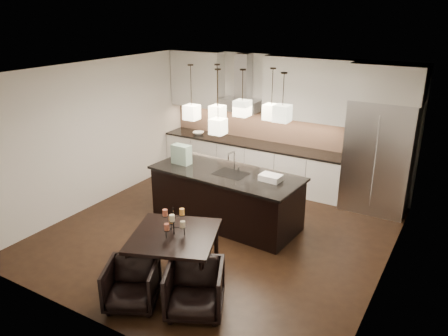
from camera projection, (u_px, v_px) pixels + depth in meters
The scene contains 37 objects.
floor at pixel (218, 233), 7.66m from camera, with size 5.50×5.50×0.02m, color black.
ceiling at pixel (217, 70), 6.68m from camera, with size 5.50×5.50×0.02m, color white.
wall_back at pixel (284, 122), 9.40m from camera, with size 5.50×0.02×2.80m, color silver.
wall_front at pixel (91, 225), 4.94m from camera, with size 5.50×0.02×2.80m, color silver.
wall_left at pixel (97, 134), 8.49m from camera, with size 0.02×5.50×2.80m, color silver.
wall_right at pixel (393, 191), 5.86m from camera, with size 0.02×5.50×2.80m, color silver.
refrigerator at pixel (379, 157), 8.21m from camera, with size 1.20×0.72×2.15m, color #B7B7BA.
fridge_panel at pixel (389, 82), 7.72m from camera, with size 1.26×0.72×0.65m, color silver.
lower_cabinets at pixel (251, 163), 9.77m from camera, with size 4.21×0.62×0.88m, color silver.
countertop at pixel (251, 143), 9.61m from camera, with size 4.21×0.66×0.04m, color black.
backsplash at pixel (257, 126), 9.73m from camera, with size 4.21×0.02×0.63m, color tan.
upper_cab_left at pixel (198, 79), 9.98m from camera, with size 1.25×0.35×1.25m, color silver.
upper_cab_right at pixel (308, 89), 8.71m from camera, with size 1.86×0.35×1.25m, color silver.
hood_canopy at pixel (241, 105), 9.50m from camera, with size 0.90×0.52×0.24m, color #B7B7BA.
hood_chimney at pixel (243, 76), 9.38m from camera, with size 0.30×0.28×0.96m, color #B7B7BA.
fruit_bowl at pixel (198, 133), 10.19m from camera, with size 0.26×0.26×0.06m, color silver.
island_body at pixel (226, 198), 7.91m from camera, with size 2.64×1.06×0.93m, color black.
island_top at pixel (226, 173), 7.75m from camera, with size 2.73×1.14×0.04m, color black.
faucet at pixel (234, 161), 7.69m from camera, with size 0.11×0.25×0.40m, color silver, non-canonical shape.
tote_bag at pixel (181, 154), 8.10m from camera, with size 0.36×0.19×0.36m, color #1F5C3D.
food_container at pixel (271, 178), 7.34m from camera, with size 0.36×0.25×0.11m, color silver.
dining_table at pixel (175, 256), 6.29m from camera, with size 1.18×1.18×0.71m, color black, non-canonical shape.
candelabra at pixel (173, 221), 6.10m from camera, with size 0.34×0.34×0.41m, color black, non-canonical shape.
candle_a at pixel (183, 224), 6.09m from camera, with size 0.07×0.07×0.09m, color beige.
candle_b at pixel (171, 220), 6.23m from camera, with size 0.07×0.07×0.09m, color gold.
candle_c at pixel (167, 227), 6.02m from camera, with size 0.07×0.07×0.09m, color #AD553E.
candle_d at pixel (182, 212), 6.12m from camera, with size 0.07×0.07×0.09m, color gold.
candle_e at pixel (165, 213), 6.09m from camera, with size 0.07×0.07×0.09m, color #AD553E.
candle_f at pixel (172, 218), 5.94m from camera, with size 0.07×0.07×0.09m, color beige.
armchair_left at pixel (132, 285), 5.72m from camera, with size 0.66×0.68×0.61m, color black.
armchair_right at pixel (195, 289), 5.57m from camera, with size 0.72×0.74×0.67m, color black.
pendant_a at pixel (192, 112), 7.77m from camera, with size 0.24×0.24×0.26m, color beige.
pendant_b at pixel (217, 113), 7.82m from camera, with size 0.24×0.24×0.26m, color beige.
pendant_c at pixel (242, 108), 7.14m from camera, with size 0.24×0.24×0.26m, color beige.
pendant_d at pixel (271, 112), 7.31m from camera, with size 0.24×0.24×0.26m, color beige.
pendant_e at pixel (282, 113), 6.78m from camera, with size 0.24×0.24×0.26m, color beige.
pendant_f at pixel (218, 126), 7.28m from camera, with size 0.24×0.24×0.26m, color beige.
Camera 1 is at (3.54, -5.79, 3.73)m, focal length 35.00 mm.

